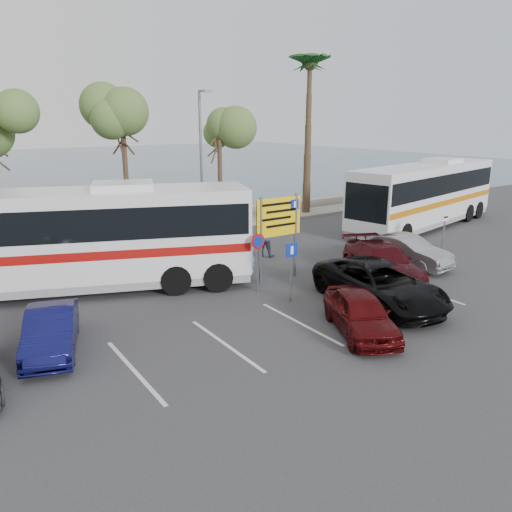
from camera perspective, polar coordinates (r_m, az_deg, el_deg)
ground at (r=18.36m, az=5.99°, el=-5.79°), size 120.00×120.00×0.00m
kerb_strip at (r=29.94m, az=-11.49°, el=2.56°), size 44.00×2.40×0.15m
seawall at (r=31.71m, az=-12.93°, el=3.62°), size 48.00×0.80×0.60m
sea at (r=74.14m, az=-25.72°, el=8.94°), size 140.00×140.00×0.00m
tree_mid at (r=28.66m, az=-15.07°, el=15.07°), size 3.20×3.20×8.00m
tree_right at (r=31.20m, az=-4.24°, el=14.64°), size 3.20×3.20×7.40m
palm_tree at (r=35.37m, az=6.18°, el=20.71°), size 4.80×4.80×11.20m
street_lamp_right at (r=30.12m, az=-6.24°, el=11.58°), size 0.45×1.15×8.01m
direction_sign at (r=20.67m, az=2.61°, el=3.75°), size 2.20×0.12×3.60m
sign_no_stop at (r=19.32m, az=0.21°, el=0.32°), size 0.60×0.08×2.35m
sign_parking at (r=18.35m, az=4.05°, el=-0.91°), size 0.50×0.07×2.25m
sign_taxi at (r=25.99m, az=20.70°, el=2.94°), size 0.50×0.07×2.20m
lane_markings at (r=16.97m, az=5.19°, el=-7.59°), size 12.02×4.20×0.01m
coach_bus_left at (r=20.58m, az=-20.25°, el=1.43°), size 13.79×7.61×4.26m
coach_bus_right at (r=32.72m, az=18.71°, el=6.44°), size 13.58×5.34×4.14m
car_blue at (r=15.92m, az=-22.38°, el=-7.92°), size 2.45×4.10×1.28m
car_maroon at (r=21.79m, az=14.26°, el=-0.68°), size 3.83×5.50×1.48m
car_red at (r=16.26m, az=11.86°, el=-6.41°), size 3.14×4.23×1.34m
suv_black at (r=18.79m, az=13.92°, el=-3.13°), size 3.34×5.94×1.57m
car_silver_b at (r=24.04m, az=16.78°, el=0.56°), size 1.92×4.41×1.41m
pedestrian_near at (r=21.79m, az=-0.88°, el=0.38°), size 0.72×0.50×1.89m
pedestrian_far at (r=24.55m, az=1.09°, el=2.26°), size 1.16×1.23×2.01m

